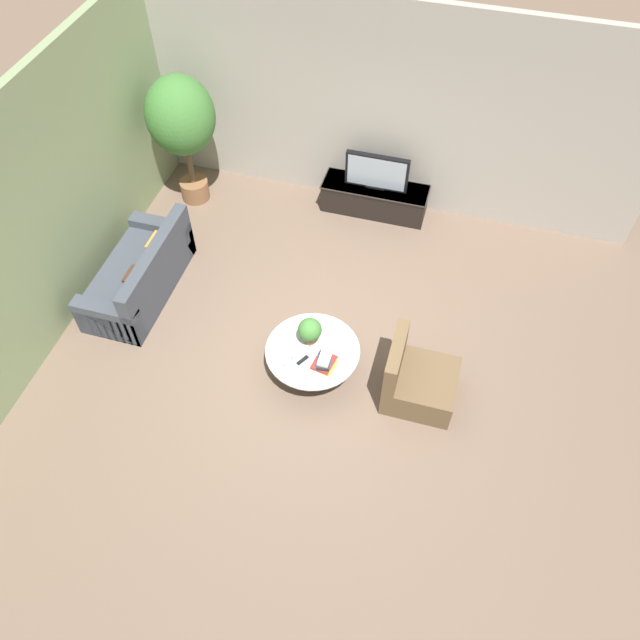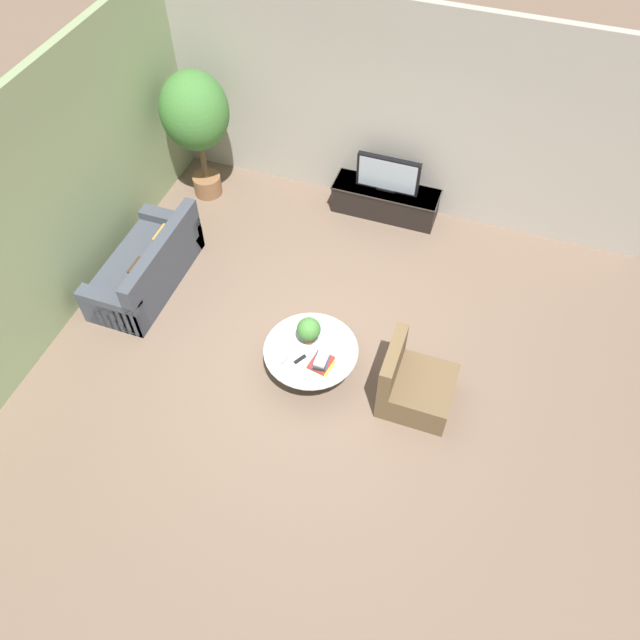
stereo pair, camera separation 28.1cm
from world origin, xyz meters
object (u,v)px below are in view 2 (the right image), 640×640
Objects in this scene: television at (388,174)px; armchair_wicker at (413,386)px; couch_by_wall at (147,268)px; potted_plant_tabletop at (309,330)px; media_console at (385,200)px; coffee_table at (311,355)px; potted_palm_tall at (195,115)px.

armchair_wicker is (1.17, -3.03, -0.44)m from television.
armchair_wicker is (3.78, -0.63, -0.01)m from couch_by_wall.
media_console is at bearing 87.40° from potted_plant_tabletop.
media_console is 1.40× the size of coffee_table.
armchair_wicker is (1.17, -3.03, 0.04)m from media_console.
couch_by_wall reaches higher than media_console.
media_console is 1.71× the size of television.
potted_plant_tabletop is at bearing -44.10° from potted_palm_tall.
television is 3.57m from couch_by_wall.
couch_by_wall is at bearing 166.06° from coffee_table.
media_console is at bearing 9.53° from potted_palm_tall.
couch_by_wall is 2.55m from potted_plant_tabletop.
television is 2.80m from potted_palm_tall.
potted_palm_tall is at bearing 135.35° from coffee_table.
potted_palm_tall is 5.45× the size of potted_plant_tabletop.
couch_by_wall is at bearing -137.30° from media_console.
television is 1.06× the size of armchair_wicker.
coffee_table is at bearing -44.65° from potted_palm_tall.
media_console is at bearing 90.00° from television.
potted_palm_tall is at bearing -177.69° from couch_by_wall.
armchair_wicker reaches higher than coffee_table.
armchair_wicker is at bearing -68.89° from television.
media_console is 0.88× the size of couch_by_wall.
couch_by_wall reaches higher than coffee_table.
potted_plant_tabletop is (2.55, -2.47, -0.73)m from potted_palm_tall.
media_console is 2.95m from potted_plant_tabletop.
media_console is at bearing 88.68° from coffee_table.
television is at bearing 21.11° from armchair_wicker.
armchair_wicker is 4.77m from potted_palm_tall.
television is at bearing 87.40° from potted_plant_tabletop.
coffee_table is at bearing -60.25° from potted_plant_tabletop.
potted_palm_tall reaches higher than couch_by_wall.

